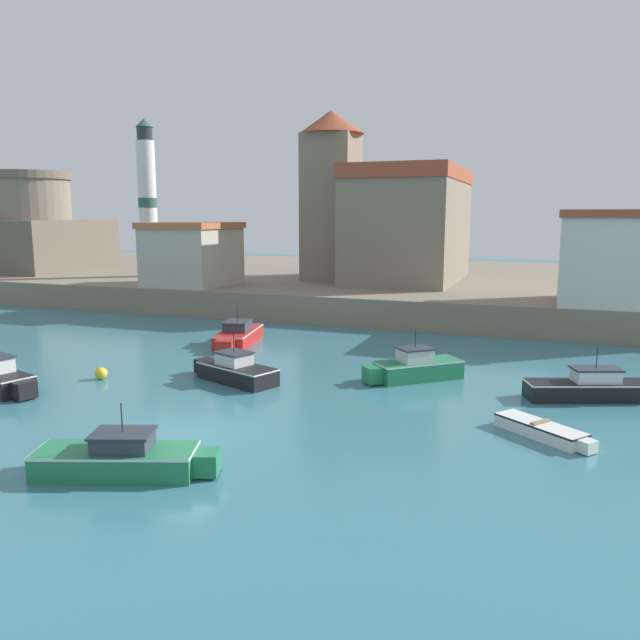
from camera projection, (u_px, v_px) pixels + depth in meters
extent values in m
plane|color=teal|center=(185.00, 436.00, 22.40)|extent=(200.00, 200.00, 0.00)
cube|color=gray|center=(422.00, 285.00, 61.88)|extent=(120.00, 40.00, 2.09)
cube|color=white|center=(540.00, 430.00, 22.35)|extent=(3.30, 2.88, 0.49)
cube|color=white|center=(587.00, 446.00, 20.74)|extent=(0.70, 0.72, 0.42)
cube|color=black|center=(540.00, 424.00, 22.32)|extent=(3.33, 2.91, 0.07)
cube|color=#997F5B|center=(540.00, 422.00, 22.31)|extent=(0.68, 0.80, 0.08)
cube|color=red|center=(239.00, 337.00, 38.64)|extent=(2.84, 5.22, 0.83)
cube|color=red|center=(225.00, 346.00, 35.82)|extent=(1.19, 1.04, 0.70)
cube|color=white|center=(239.00, 331.00, 38.58)|extent=(2.87, 5.27, 0.07)
cube|color=#333842|center=(238.00, 326.00, 38.29)|extent=(1.73, 1.98, 0.53)
cube|color=#2D333D|center=(237.00, 322.00, 38.23)|extent=(1.86, 2.14, 0.08)
cylinder|color=black|center=(237.00, 314.00, 38.15)|extent=(0.04, 0.04, 0.90)
cube|color=black|center=(588.00, 390.00, 26.83)|extent=(5.43, 3.17, 0.78)
cube|color=white|center=(589.00, 383.00, 26.77)|extent=(5.48, 3.20, 0.07)
cube|color=silver|center=(596.00, 376.00, 26.72)|extent=(2.10, 1.64, 0.53)
cube|color=#2D333D|center=(596.00, 369.00, 26.67)|extent=(2.27, 1.76, 0.08)
cylinder|color=black|center=(597.00, 358.00, 26.59)|extent=(0.04, 0.04, 0.90)
cube|color=#237A4C|center=(116.00, 462.00, 19.02)|extent=(5.07, 3.15, 0.81)
cube|color=#237A4C|center=(207.00, 462.00, 18.98)|extent=(1.00, 1.10, 0.69)
cube|color=white|center=(116.00, 450.00, 18.96)|extent=(5.12, 3.18, 0.07)
cube|color=#333842|center=(123.00, 442.00, 18.91)|extent=(1.99, 1.72, 0.47)
cube|color=#2D333D|center=(123.00, 433.00, 18.86)|extent=(2.16, 1.85, 0.08)
cylinder|color=black|center=(122.00, 418.00, 18.78)|extent=(0.04, 0.04, 0.90)
cube|color=#237A4C|center=(418.00, 370.00, 30.14)|extent=(4.19, 3.98, 0.90)
cube|color=#237A4C|center=(373.00, 375.00, 29.27)|extent=(1.15, 1.16, 0.77)
cube|color=white|center=(418.00, 362.00, 30.07)|extent=(4.23, 4.02, 0.07)
cube|color=silver|center=(415.00, 355.00, 29.94)|extent=(1.90, 1.88, 0.60)
cube|color=#2D333D|center=(415.00, 348.00, 29.89)|extent=(2.05, 2.03, 0.08)
cylinder|color=black|center=(415.00, 338.00, 29.80)|extent=(0.04, 0.04, 0.90)
cube|color=black|center=(24.00, 390.00, 26.77)|extent=(0.92, 1.03, 0.73)
cube|color=black|center=(237.00, 374.00, 29.61)|extent=(4.42, 3.00, 0.82)
cube|color=black|center=(205.00, 366.00, 31.20)|extent=(1.01, 1.10, 0.70)
cube|color=white|center=(237.00, 366.00, 29.55)|extent=(4.47, 3.03, 0.07)
cube|color=silver|center=(234.00, 359.00, 29.64)|extent=(1.78, 1.66, 0.54)
cube|color=#2D333D|center=(234.00, 353.00, 29.58)|extent=(1.93, 1.78, 0.08)
cylinder|color=black|center=(234.00, 342.00, 29.50)|extent=(0.04, 0.04, 0.90)
sphere|color=yellow|center=(101.00, 373.00, 30.11)|extent=(0.60, 0.60, 0.60)
cube|color=gray|center=(409.00, 232.00, 55.10)|extent=(8.70, 14.89, 8.61)
cube|color=#9E472D|center=(411.00, 175.00, 54.29)|extent=(8.88, 15.19, 1.20)
cube|color=gray|center=(331.00, 208.00, 54.95)|extent=(4.38, 4.38, 12.69)
cone|color=#9E472D|center=(331.00, 122.00, 53.73)|extent=(5.69, 5.69, 2.00)
cube|color=#685E4F|center=(33.00, 245.00, 66.40)|extent=(12.56, 12.56, 5.27)
cylinder|color=gray|center=(32.00, 225.00, 66.05)|extent=(8.16, 8.16, 9.43)
cylinder|color=#685E4F|center=(28.00, 176.00, 65.21)|extent=(8.57, 8.57, 0.80)
cylinder|color=silver|center=(148.00, 210.00, 58.70)|extent=(1.68, 1.68, 12.58)
cylinder|color=#2D5647|center=(148.00, 203.00, 58.59)|extent=(1.73, 1.73, 0.90)
cylinder|color=#262D33|center=(145.00, 134.00, 57.56)|extent=(1.43, 1.43, 1.20)
cone|color=#2D5647|center=(144.00, 123.00, 57.39)|extent=(1.59, 1.59, 0.80)
cube|color=silver|center=(618.00, 261.00, 40.40)|extent=(7.05, 6.66, 5.60)
cube|color=#9E472D|center=(621.00, 214.00, 39.89)|extent=(7.40, 6.99, 0.50)
cube|color=#BCB29E|center=(193.00, 257.00, 51.72)|extent=(5.95, 6.97, 4.68)
cube|color=#C1663D|center=(192.00, 225.00, 51.29)|extent=(6.25, 7.32, 0.50)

